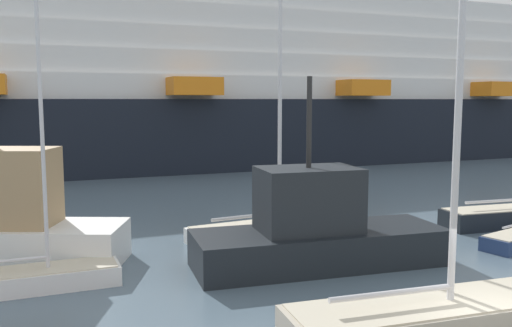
% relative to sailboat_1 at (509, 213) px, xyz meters
% --- Properties ---
extents(sailboat_1, '(6.08, 1.70, 11.55)m').
position_rel_sailboat_1_xyz_m(sailboat_1, '(0.00, 0.00, 0.00)').
color(sailboat_1, black).
rests_on(sailboat_1, ground_plane).
extents(sailboat_3, '(4.81, 1.74, 8.27)m').
position_rel_sailboat_1_xyz_m(sailboat_3, '(-18.84, -2.31, -0.17)').
color(sailboat_3, white).
rests_on(sailboat_3, ground_plane).
extents(sailboat_5, '(6.63, 2.52, 11.01)m').
position_rel_sailboat_1_xyz_m(sailboat_5, '(-10.54, 1.29, -0.04)').
color(sailboat_5, white).
rests_on(sailboat_5, ground_plane).
extents(sailboat_6, '(6.82, 1.97, 11.96)m').
position_rel_sailboat_1_xyz_m(sailboat_6, '(-9.97, -8.43, 0.00)').
color(sailboat_6, '#BCB29E').
rests_on(sailboat_6, ground_plane).
extents(fishing_boat_2, '(8.31, 2.90, 6.14)m').
position_rel_sailboat_1_xyz_m(fishing_boat_2, '(-10.27, -2.68, 0.57)').
color(fishing_boat_2, black).
rests_on(fishing_boat_2, ground_plane).
extents(cruise_ship, '(99.84, 21.09, 19.33)m').
position_rel_sailboat_1_xyz_m(cruise_ship, '(3.45, 27.90, 5.65)').
color(cruise_ship, black).
rests_on(cruise_ship, ground_plane).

